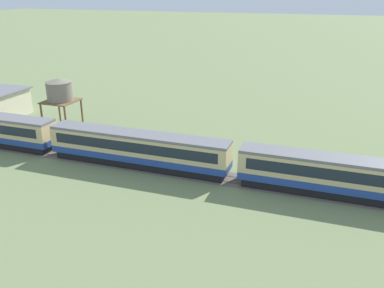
# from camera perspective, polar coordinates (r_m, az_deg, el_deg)

# --- Properties ---
(ground_plane) EXTENTS (600.00, 600.00, 0.00)m
(ground_plane) POSITION_cam_1_polar(r_m,az_deg,el_deg) (44.35, 24.78, -7.28)
(ground_plane) COLOR #707F51
(passenger_train) EXTENTS (114.50, 3.05, 4.10)m
(passenger_train) POSITION_cam_1_polar(r_m,az_deg,el_deg) (47.36, -7.31, -0.55)
(passenger_train) COLOR #234293
(passenger_train) RESTS_ON ground_plane
(railway_track) EXTENTS (161.55, 3.60, 0.04)m
(railway_track) POSITION_cam_1_polar(r_m,az_deg,el_deg) (46.47, -1.99, -3.87)
(railway_track) COLOR #665B51
(railway_track) RESTS_ON ground_plane
(water_tower) EXTENTS (4.54, 4.54, 7.50)m
(water_tower) POSITION_cam_1_polar(r_m,az_deg,el_deg) (62.05, -18.10, 7.10)
(water_tower) COLOR brown
(water_tower) RESTS_ON ground_plane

